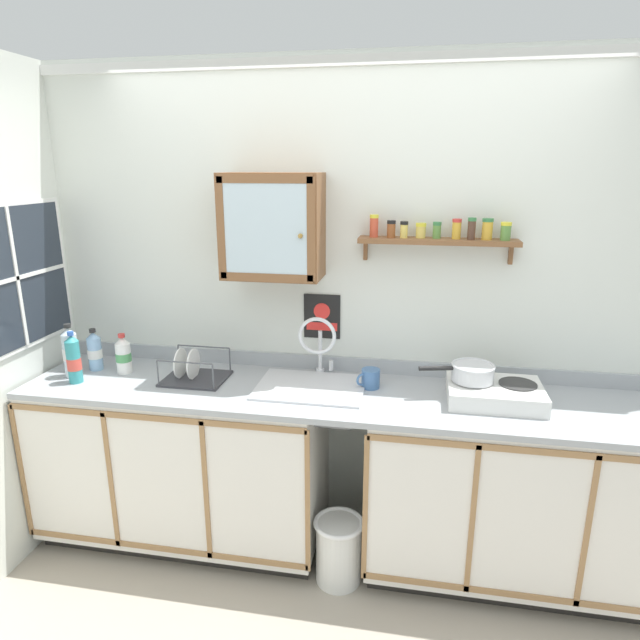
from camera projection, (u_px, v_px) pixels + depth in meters
floor at (326, 600)px, 2.63m from camera, size 6.28×6.28×0.00m
back_wall at (348, 308)px, 2.93m from camera, size 3.88×0.07×2.56m
lower_cabinet_run at (184, 461)px, 2.99m from camera, size 1.55×0.62×0.91m
lower_cabinet_run_right at (516, 494)px, 2.69m from camera, size 1.47×0.62×0.91m
countertop at (338, 395)px, 2.71m from camera, size 3.24×0.64×0.03m
backsplash at (346, 364)px, 2.98m from camera, size 3.24×0.02×0.08m
sink at (312, 389)px, 2.78m from camera, size 0.54×0.45×0.46m
hot_plate_stove at (495, 393)px, 2.59m from camera, size 0.44×0.34×0.09m
saucepan at (472, 372)px, 2.61m from camera, size 0.36×0.21×0.08m
bottle_water_clear_0 at (71, 352)px, 2.88m from camera, size 0.08×0.08×0.29m
bottle_water_blue_1 at (95, 351)px, 2.98m from camera, size 0.08×0.08×0.23m
bottle_opaque_white_2 at (123, 355)px, 2.94m from camera, size 0.08×0.08×0.22m
bottle_detergent_teal_3 at (74, 360)px, 2.80m from camera, size 0.07×0.07×0.28m
dish_rack at (193, 374)px, 2.86m from camera, size 0.32×0.27×0.17m
mug at (370, 378)px, 2.75m from camera, size 0.12×0.11×0.10m
wall_cabinet at (273, 226)px, 2.72m from camera, size 0.50×0.29×0.52m
spice_shelf at (440, 237)px, 2.65m from camera, size 0.78×0.14×0.23m
warning_sign at (322, 317)px, 2.94m from camera, size 0.20×0.01×0.24m
window at (15, 278)px, 2.72m from camera, size 0.03×0.79×0.75m
trash_bin at (339, 549)px, 2.71m from camera, size 0.25×0.25×0.34m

